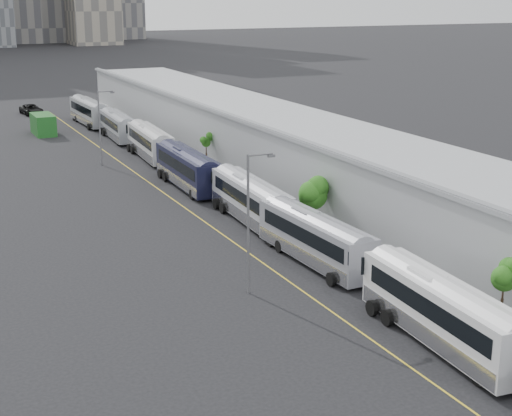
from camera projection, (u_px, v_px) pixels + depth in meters
sidewalk at (348, 229)px, 68.21m from camera, size 10.00×170.00×0.12m
lane_line at (238, 245)px, 63.95m from camera, size 0.12×160.00×0.02m
depot at (389, 186)px, 68.91m from camera, size 12.45×160.40×7.20m
bus_2 at (442, 317)px, 45.71m from camera, size 3.59×13.92×4.03m
bus_3 at (315, 243)px, 59.43m from camera, size 3.12×13.30×3.86m
bus_4 at (251, 203)px, 70.26m from camera, size 3.38×13.57×3.93m
bus_5 at (188, 172)px, 82.41m from camera, size 3.15×13.81×4.02m
bus_6 at (150, 145)px, 96.83m from camera, size 3.49×13.44×3.89m
bus_7 at (118, 128)px, 109.36m from camera, size 3.16×12.73×3.69m
bus_8 at (90, 114)px, 121.08m from camera, size 3.13×13.58×3.95m
tree_1 at (504, 276)px, 46.53m from camera, size 1.57×1.57×4.59m
tree_2 at (313, 191)px, 66.08m from camera, size 2.48×2.48×5.03m
tree_3 at (206, 142)px, 89.55m from camera, size 1.08×1.08×4.03m
street_lamp_near at (251, 215)px, 52.51m from camera, size 2.04×0.22×9.74m
street_lamp_far at (101, 123)px, 92.00m from camera, size 2.04×0.22×8.84m
shipping_container at (43, 124)px, 112.83m from camera, size 2.76×5.99×2.94m
suv at (31, 110)px, 131.20m from camera, size 3.43×6.35×1.69m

